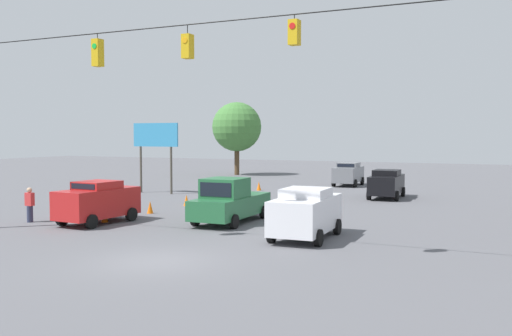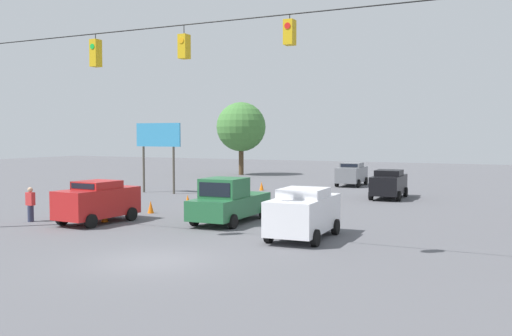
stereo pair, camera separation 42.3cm
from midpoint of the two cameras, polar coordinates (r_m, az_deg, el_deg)
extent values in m
plane|color=#56565B|center=(19.09, -10.53, -9.15)|extent=(140.00, 140.00, 0.00)
cylinder|color=black|center=(20.63, -7.47, 14.02)|extent=(21.84, 0.04, 0.04)
cube|color=gold|center=(18.71, 3.19, 13.38)|extent=(0.32, 0.36, 0.80)
cylinder|color=black|center=(18.80, 3.20, 14.84)|extent=(0.03, 0.03, 0.17)
cylinder|color=red|center=(18.57, 2.97, 14.02)|extent=(0.20, 0.02, 0.20)
cube|color=gold|center=(20.50, -7.46, 11.96)|extent=(0.32, 0.36, 0.84)
cylinder|color=black|center=(20.60, -7.47, 13.57)|extent=(0.03, 0.03, 0.33)
cylinder|color=orange|center=(20.37, -7.76, 12.55)|extent=(0.20, 0.02, 0.20)
cube|color=gold|center=(22.89, -16.07, 11.01)|extent=(0.32, 0.36, 1.03)
cylinder|color=black|center=(22.98, -16.10, 12.54)|extent=(0.03, 0.03, 0.21)
cylinder|color=green|center=(22.78, -16.40, 11.63)|extent=(0.20, 0.02, 0.20)
cube|color=silver|center=(22.69, 4.48, -4.60)|extent=(2.05, 4.35, 1.32)
cube|color=silver|center=(22.59, 4.49, -2.48)|extent=(1.79, 1.96, 0.36)
cube|color=black|center=(23.49, 5.20, -2.27)|extent=(1.48, 0.09, 0.25)
cylinder|color=black|center=(23.85, 7.63, -5.83)|extent=(0.25, 0.65, 0.64)
cylinder|color=black|center=(24.38, 3.41, -5.61)|extent=(0.25, 0.65, 0.64)
cylinder|color=black|center=(21.22, 5.69, -6.96)|extent=(0.25, 0.65, 0.64)
cylinder|color=black|center=(21.81, 1.02, -6.67)|extent=(0.25, 0.65, 0.64)
cube|color=#236038|center=(26.90, -2.97, -3.80)|extent=(2.10, 5.22, 0.90)
cube|color=#236038|center=(26.25, -3.58, -2.00)|extent=(1.84, 1.91, 0.90)
cube|color=black|center=(25.42, -4.54, -2.18)|extent=(1.55, 0.07, 0.63)
cylinder|color=black|center=(25.95, -6.55, -5.08)|extent=(0.24, 0.65, 0.64)
cylinder|color=black|center=(25.04, -2.69, -5.37)|extent=(0.24, 0.65, 0.64)
cylinder|color=black|center=(28.87, -3.21, -4.21)|extent=(0.24, 0.65, 0.64)
cylinder|color=black|center=(28.06, 0.34, -4.42)|extent=(0.24, 0.65, 0.64)
cube|color=red|center=(27.52, -15.99, -3.35)|extent=(2.04, 4.10, 1.29)
cube|color=red|center=(27.44, -16.02, -1.64)|extent=(1.76, 1.86, 0.36)
cube|color=black|center=(26.82, -17.36, -1.78)|extent=(1.43, 0.11, 0.25)
cylinder|color=black|center=(27.37, -19.23, -4.81)|extent=(0.26, 0.65, 0.64)
cylinder|color=black|center=(26.07, -16.59, -5.16)|extent=(0.26, 0.65, 0.64)
cylinder|color=black|center=(29.14, -15.42, -4.25)|extent=(0.26, 0.65, 0.64)
cylinder|color=black|center=(27.93, -12.78, -4.54)|extent=(0.26, 0.65, 0.64)
cube|color=slate|center=(46.59, 8.96, -0.64)|extent=(1.90, 4.15, 1.19)
cube|color=slate|center=(46.54, 8.97, 0.31)|extent=(1.65, 1.86, 0.36)
cube|color=black|center=(45.66, 8.70, 0.26)|extent=(1.37, 0.08, 0.25)
cylinder|color=black|center=(45.57, 7.51, -1.46)|extent=(0.25, 0.65, 0.64)
cylinder|color=black|center=(45.15, 9.61, -1.52)|extent=(0.25, 0.65, 0.64)
cylinder|color=black|center=(48.12, 8.34, -1.21)|extent=(0.25, 0.65, 0.64)
cylinder|color=black|center=(47.73, 10.33, -1.27)|extent=(0.25, 0.65, 0.64)
cube|color=black|center=(37.83, 12.61, -1.61)|extent=(1.93, 4.36, 1.16)
cube|color=black|center=(37.78, 12.62, -0.46)|extent=(1.68, 1.96, 0.36)
cube|color=black|center=(38.71, 12.86, -0.37)|extent=(1.38, 0.09, 0.25)
cylinder|color=black|center=(39.12, 14.19, -2.32)|extent=(0.25, 0.65, 0.64)
cylinder|color=black|center=(39.40, 11.71, -2.25)|extent=(0.25, 0.65, 0.64)
cylinder|color=black|center=(36.39, 13.56, -2.73)|extent=(0.25, 0.65, 0.64)
cylinder|color=black|center=(36.69, 10.90, -2.65)|extent=(0.25, 0.65, 0.64)
cone|color=orange|center=(27.87, -15.33, -4.58)|extent=(0.33, 0.33, 0.66)
cone|color=orange|center=(30.40, -10.94, -3.87)|extent=(0.33, 0.33, 0.66)
cone|color=orange|center=(33.26, -7.33, -3.22)|extent=(0.33, 0.33, 0.66)
cone|color=orange|center=(35.92, -4.68, -2.71)|extent=(0.33, 0.33, 0.66)
cone|color=orange|center=(39.33, -2.25, -2.18)|extent=(0.33, 0.33, 0.66)
cone|color=orange|center=(42.16, 0.00, -1.81)|extent=(0.33, 0.33, 0.66)
cylinder|color=#4C473D|center=(39.96, -8.78, -0.24)|extent=(0.16, 0.16, 3.29)
cylinder|color=#4C473D|center=(41.45, -11.72, -0.14)|extent=(0.16, 0.16, 3.29)
cube|color=#338CBF|center=(40.62, -10.31, 3.28)|extent=(3.67, 0.12, 1.65)
cylinder|color=#2D334C|center=(28.98, -22.06, -4.28)|extent=(0.28, 0.28, 0.78)
cube|color=red|center=(28.90, -22.09, -2.91)|extent=(0.40, 0.24, 0.62)
sphere|color=tan|center=(28.86, -22.11, -2.06)|extent=(0.24, 0.24, 0.24)
cylinder|color=#4C3823|center=(58.42, -2.13, 1.04)|extent=(0.50, 0.50, 3.55)
sphere|color=#427A38|center=(58.38, -2.14, 4.14)|extent=(5.04, 5.04, 5.04)
camera|label=1|loc=(0.21, -90.42, -0.02)|focal=40.00mm
camera|label=2|loc=(0.21, 89.58, 0.02)|focal=40.00mm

